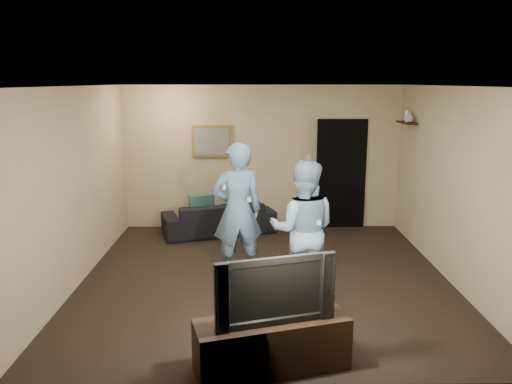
{
  "coord_description": "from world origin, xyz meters",
  "views": [
    {
      "loc": [
        -0.19,
        -6.48,
        2.66
      ],
      "look_at": [
        -0.13,
        0.3,
        1.15
      ],
      "focal_mm": 35.0,
      "sensor_mm": 36.0,
      "label": 1
    }
  ],
  "objects_px": {
    "sofa": "(219,218)",
    "television": "(272,287)",
    "wii_player_right": "(303,230)",
    "tv_console": "(272,345)",
    "wii_player_left": "(237,211)"
  },
  "relations": [
    {
      "from": "tv_console",
      "to": "television",
      "type": "height_order",
      "value": "television"
    },
    {
      "from": "sofa",
      "to": "wii_player_left",
      "type": "distance_m",
      "value": 2.16
    },
    {
      "from": "sofa",
      "to": "tv_console",
      "type": "relative_size",
      "value": 1.36
    },
    {
      "from": "tv_console",
      "to": "wii_player_right",
      "type": "bearing_deg",
      "value": 58.72
    },
    {
      "from": "sofa",
      "to": "wii_player_left",
      "type": "xyz_separation_m",
      "value": [
        0.39,
        -2.02,
        0.65
      ]
    },
    {
      "from": "sofa",
      "to": "tv_console",
      "type": "bearing_deg",
      "value": 82.5
    },
    {
      "from": "tv_console",
      "to": "wii_player_left",
      "type": "relative_size",
      "value": 0.77
    },
    {
      "from": "sofa",
      "to": "television",
      "type": "relative_size",
      "value": 1.74
    },
    {
      "from": "sofa",
      "to": "wii_player_right",
      "type": "height_order",
      "value": "wii_player_right"
    },
    {
      "from": "sofa",
      "to": "television",
      "type": "xyz_separation_m",
      "value": [
        0.77,
        -4.33,
        0.54
      ]
    },
    {
      "from": "sofa",
      "to": "wii_player_right",
      "type": "xyz_separation_m",
      "value": [
        1.22,
        -2.69,
        0.58
      ]
    },
    {
      "from": "sofa",
      "to": "television",
      "type": "distance_m",
      "value": 4.43
    },
    {
      "from": "tv_console",
      "to": "wii_player_left",
      "type": "height_order",
      "value": "wii_player_left"
    },
    {
      "from": "sofa",
      "to": "television",
      "type": "height_order",
      "value": "television"
    },
    {
      "from": "sofa",
      "to": "wii_player_right",
      "type": "bearing_deg",
      "value": 96.81
    }
  ]
}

